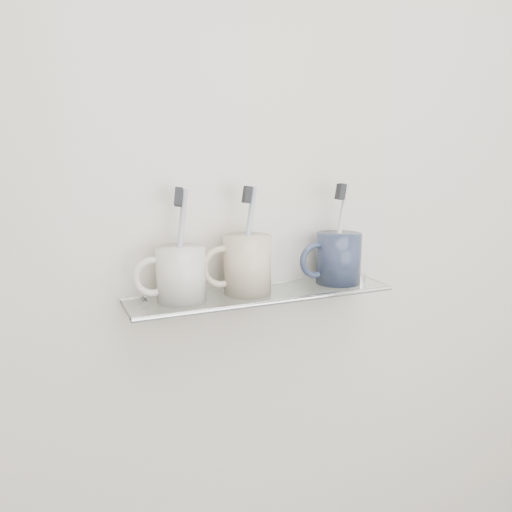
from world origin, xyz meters
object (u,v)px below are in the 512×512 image
mug_left (181,274)px  shelf_glass (262,294)px  mug_center (247,265)px  mug_right (338,258)px

mug_left → shelf_glass: bearing=-13.3°
mug_center → mug_right: (0.20, 0.00, -0.00)m
mug_left → mug_right: bearing=-11.5°
mug_left → mug_center: mug_center is taller
shelf_glass → mug_center: (-0.03, 0.00, 0.06)m
mug_center → mug_right: bearing=18.8°
shelf_glass → mug_right: (0.17, 0.00, 0.05)m
mug_center → mug_right: 0.20m
shelf_glass → mug_left: size_ratio=5.22×
mug_left → mug_right: mug_right is taller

